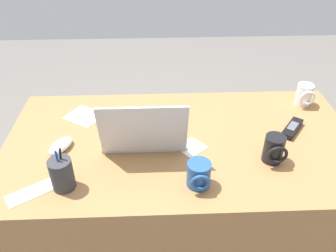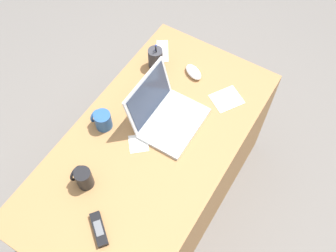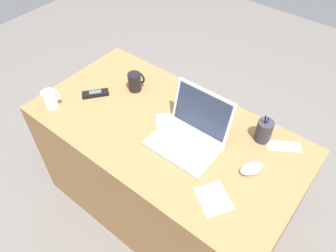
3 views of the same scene
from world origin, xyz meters
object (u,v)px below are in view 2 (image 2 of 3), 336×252
object	(u,v)px
coffee_mug_tall	(83,178)
pen_holder	(156,58)
coffee_mug_spare	(102,120)
laptop	(166,114)
computer_mouse	(193,72)
cordless_phone	(99,229)

from	to	relation	value
coffee_mug_tall	pen_holder	xyz separation A→B (m)	(0.74, 0.10, 0.00)
coffee_mug_spare	pen_holder	size ratio (longest dim) A/B	0.58
coffee_mug_tall	pen_holder	distance (m)	0.74
laptop	computer_mouse	world-z (taller)	laptop
cordless_phone	computer_mouse	bearing A→B (deg)	4.96
laptop	coffee_mug_spare	bearing A→B (deg)	127.36
coffee_mug_tall	cordless_phone	xyz separation A→B (m)	(-0.14, -0.18, -0.04)
computer_mouse	cordless_phone	distance (m)	0.93
laptop	computer_mouse	distance (m)	0.32
computer_mouse	coffee_mug_tall	distance (m)	0.80
laptop	coffee_mug_tall	size ratio (longest dim) A/B	3.05
coffee_mug_spare	cordless_phone	xyz separation A→B (m)	(-0.42, -0.29, -0.03)
laptop	cordless_phone	xyz separation A→B (m)	(-0.61, -0.05, -0.04)
coffee_mug_tall	computer_mouse	bearing A→B (deg)	-7.18
pen_holder	coffee_mug_tall	bearing A→B (deg)	-172.11
computer_mouse	coffee_mug_spare	distance (m)	0.55
coffee_mug_tall	cordless_phone	distance (m)	0.23
coffee_mug_spare	cordless_phone	bearing A→B (deg)	-145.29
computer_mouse	coffee_mug_tall	bearing A→B (deg)	-159.14
cordless_phone	pen_holder	world-z (taller)	pen_holder
laptop	coffee_mug_spare	distance (m)	0.30
pen_holder	coffee_mug_spare	bearing A→B (deg)	178.75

